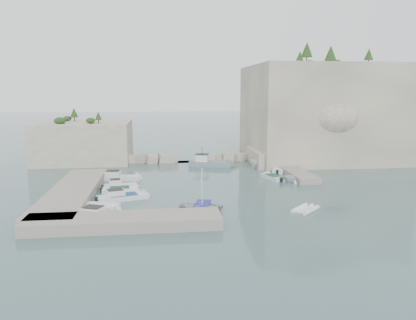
{
  "coord_description": "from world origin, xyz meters",
  "views": [
    {
      "loc": [
        -6.48,
        -49.13,
        12.52
      ],
      "look_at": [
        0.0,
        6.0,
        3.0
      ],
      "focal_mm": 35.0,
      "sensor_mm": 36.0,
      "label": 1
    }
  ],
  "objects": [
    {
      "name": "inflatable_dinghy",
      "position": [
        8.55,
        -9.37,
        0.0
      ],
      "size": [
        3.65,
        3.63,
        0.44
      ],
      "primitive_type": null,
      "rotation": [
        0.0,
        0.0,
        0.78
      ],
      "color": "white",
      "rests_on": "ground"
    },
    {
      "name": "motorboat_b",
      "position": [
        -11.8,
        2.94,
        0.0
      ],
      "size": [
        4.9,
        2.49,
        1.4
      ],
      "primitive_type": null,
      "rotation": [
        0.0,
        0.0,
        0.21
      ],
      "color": "silver",
      "rests_on": "ground"
    },
    {
      "name": "motorboat_f",
      "position": [
        -12.42,
        -10.09,
        0.0
      ],
      "size": [
        6.7,
        4.39,
        1.4
      ],
      "primitive_type": null,
      "rotation": [
        0.0,
        0.0,
        -0.42
      ],
      "color": "white",
      "rests_on": "ground"
    },
    {
      "name": "outcrop_west",
      "position": [
        -20.0,
        25.0,
        3.5
      ],
      "size": [
        16.0,
        14.0,
        7.0
      ],
      "primitive_type": "cube",
      "color": "beige",
      "rests_on": "ground"
    },
    {
      "name": "motorboat_a",
      "position": [
        -12.43,
        8.43,
        0.0
      ],
      "size": [
        6.74,
        2.78,
        1.4
      ],
      "primitive_type": null,
      "rotation": [
        0.0,
        0.0,
        -0.13
      ],
      "color": "silver",
      "rests_on": "ground"
    },
    {
      "name": "ledge_east",
      "position": [
        13.5,
        10.0,
        0.4
      ],
      "size": [
        3.0,
        16.0,
        0.8
      ],
      "primitive_type": "cube",
      "color": "#9E9689",
      "rests_on": "ground"
    },
    {
      "name": "tender_east_c",
      "position": [
        11.99,
        11.73,
        0.0
      ],
      "size": [
        3.47,
        5.21,
        0.7
      ],
      "primitive_type": null,
      "rotation": [
        0.0,
        0.0,
        1.16
      ],
      "color": "white",
      "rests_on": "ground"
    },
    {
      "name": "rowboat",
      "position": [
        -2.25,
        -7.7,
        0.0
      ],
      "size": [
        5.35,
        4.37,
        0.97
      ],
      "primitive_type": "imported",
      "rotation": [
        0.0,
        0.0,
        1.33
      ],
      "color": "silver",
      "rests_on": "ground"
    },
    {
      "name": "tender_east_b",
      "position": [
        9.38,
        6.15,
        0.0
      ],
      "size": [
        2.77,
        4.8,
        0.7
      ],
      "primitive_type": null,
      "rotation": [
        0.0,
        0.0,
        1.86
      ],
      "color": "silver",
      "rests_on": "ground"
    },
    {
      "name": "tender_east_a",
      "position": [
        11.72,
        4.16,
        0.0
      ],
      "size": [
        3.89,
        3.54,
        1.78
      ],
      "primitive_type": "imported",
      "rotation": [
        0.0,
        0.0,
        1.37
      ],
      "color": "white",
      "rests_on": "ground"
    },
    {
      "name": "breakwater",
      "position": [
        -1.0,
        22.0,
        0.7
      ],
      "size": [
        28.0,
        3.0,
        1.4
      ],
      "primitive_type": "cube",
      "color": "beige",
      "rests_on": "ground"
    },
    {
      "name": "cliff_terrace",
      "position": [
        13.0,
        18.0,
        1.25
      ],
      "size": [
        8.0,
        10.0,
        2.5
      ],
      "primitive_type": "cube",
      "color": "beige",
      "rests_on": "ground"
    },
    {
      "name": "ground",
      "position": [
        0.0,
        0.0,
        0.0
      ],
      "size": [
        400.0,
        400.0,
        0.0
      ],
      "primitive_type": "plane",
      "color": "#426263",
      "rests_on": "ground"
    },
    {
      "name": "cliff_east",
      "position": [
        23.0,
        23.0,
        8.5
      ],
      "size": [
        26.0,
        22.0,
        17.0
      ],
      "primitive_type": "cube",
      "color": "beige",
      "rests_on": "ground"
    },
    {
      "name": "vegetation",
      "position": [
        17.83,
        24.4,
        17.93
      ],
      "size": [
        53.48,
        13.88,
        13.4
      ],
      "color": "#1E4219",
      "rests_on": "ground"
    },
    {
      "name": "rowboat_mast",
      "position": [
        -2.25,
        -7.7,
        2.59
      ],
      "size": [
        0.1,
        0.1,
        4.2
      ],
      "primitive_type": "cylinder",
      "color": "white",
      "rests_on": "rowboat"
    },
    {
      "name": "motorboat_e",
      "position": [
        -12.99,
        -6.23,
        0.0
      ],
      "size": [
        4.64,
        3.02,
        0.7
      ],
      "primitive_type": null,
      "rotation": [
        0.0,
        0.0,
        -0.32
      ],
      "color": "silver",
      "rests_on": "ground"
    },
    {
      "name": "quay_west",
      "position": [
        -17.0,
        -1.0,
        0.55
      ],
      "size": [
        5.0,
        24.0,
        1.1
      ],
      "primitive_type": "cube",
      "color": "#9E9689",
      "rests_on": "ground"
    },
    {
      "name": "motorboat_c",
      "position": [
        -11.7,
        1.17,
        0.0
      ],
      "size": [
        4.8,
        2.04,
        0.7
      ],
      "primitive_type": null,
      "rotation": [
        0.0,
        0.0,
        0.07
      ],
      "color": "white",
      "rests_on": "ground"
    },
    {
      "name": "tender_east_d",
      "position": [
        10.36,
        15.22,
        0.0
      ],
      "size": [
        5.21,
        2.89,
        1.9
      ],
      "primitive_type": "imported",
      "rotation": [
        0.0,
        0.0,
        1.79
      ],
      "color": "white",
      "rests_on": "ground"
    },
    {
      "name": "work_boat",
      "position": [
        1.71,
        17.14,
        0.0
      ],
      "size": [
        8.03,
        4.18,
        2.2
      ],
      "primitive_type": null,
      "rotation": [
        0.0,
        0.0,
        -0.26
      ],
      "color": "slate",
      "rests_on": "ground"
    },
    {
      "name": "quay_south",
      "position": [
        -10.0,
        -12.5,
        0.55
      ],
      "size": [
        18.0,
        4.0,
        1.1
      ],
      "primitive_type": "cube",
      "color": "#9E9689",
      "rests_on": "ground"
    },
    {
      "name": "motorboat_d",
      "position": [
        -10.98,
        -2.54,
        0.0
      ],
      "size": [
        6.69,
        3.68,
        1.4
      ],
      "primitive_type": null,
      "rotation": [
        0.0,
        0.0,
        0.29
      ],
      "color": "silver",
      "rests_on": "ground"
    }
  ]
}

